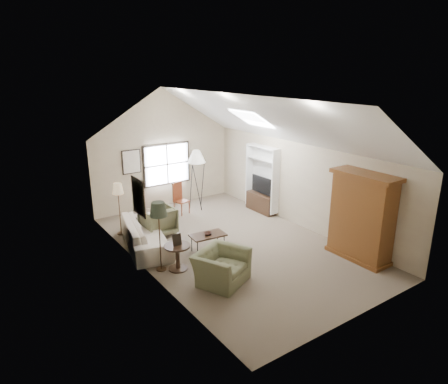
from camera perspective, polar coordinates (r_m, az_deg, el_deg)
room_shell at (r=9.98m, az=1.32°, el=9.37°), size 5.01×8.01×4.00m
window at (r=13.71m, az=-8.16°, el=3.95°), size 1.72×0.08×1.42m
skylight at (r=11.47m, az=3.99°, el=10.45°), size 0.80×1.20×0.52m
wall_art at (r=11.07m, az=-12.65°, el=1.93°), size 1.97×3.71×0.88m
armoire at (r=10.37m, az=19.09°, el=-3.35°), size 0.60×1.50×2.20m
tv_alcove at (r=13.06m, az=5.47°, el=2.01°), size 0.32×1.30×2.10m
media_console at (r=13.30m, az=5.30°, el=-1.54°), size 0.34×1.18×0.60m
tv_panel at (r=13.11m, az=5.37°, el=1.03°), size 0.05×0.90×0.55m
sofa at (r=10.87m, az=-11.14°, el=-5.90°), size 1.50×2.63×0.72m
armchair_near at (r=9.02m, az=-0.39°, el=-10.63°), size 1.43×1.36×0.73m
armchair_far at (r=11.58m, az=-9.44°, el=-4.07°), size 0.90×0.93×0.82m
coffee_table at (r=10.49m, az=-2.30°, el=-7.24°), size 0.95×0.59×0.46m
bowl at (r=10.39m, az=-2.32°, el=-5.94°), size 0.24×0.24×0.05m
side_table at (r=9.61m, az=-6.64°, el=-9.25°), size 0.74×0.74×0.62m
side_chair at (r=13.05m, az=-6.10°, el=-0.92°), size 0.50×0.50×1.04m
tripod_lamp at (r=13.31m, az=-3.90°, el=1.80°), size 0.67×0.67×2.06m
dark_lamp at (r=9.41m, az=-9.17°, el=-6.25°), size 0.50×0.50×1.73m
tan_lamp at (r=11.69m, az=-14.72°, el=-2.28°), size 0.37×0.37×1.55m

